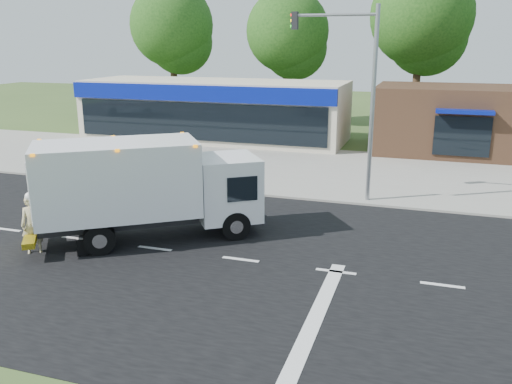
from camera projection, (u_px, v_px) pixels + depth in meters
The scene contains 11 objects.
ground at pixel (241, 260), 16.94m from camera, with size 120.00×120.00×0.00m, color #385123.
road_asphalt at pixel (241, 260), 16.94m from camera, with size 60.00×14.00×0.02m, color black.
sidewalk at pixel (301, 191), 24.43m from camera, with size 60.00×2.40×0.12m, color gray.
parking_apron at pixel (326, 165), 29.75m from camera, with size 60.00×9.00×0.02m, color gray.
lane_markings at pixel (270, 283), 15.29m from camera, with size 55.20×7.00×0.01m.
ems_box_truck at pixel (144, 183), 18.22m from camera, with size 7.73×6.40×3.44m.
emergency_worker at pixel (33, 224), 17.25m from camera, with size 0.83×0.80×2.03m.
retail_strip_mall at pixel (214, 110), 37.32m from camera, with size 18.00×6.20×4.00m.
brown_storefront at pixel (461, 120), 32.61m from camera, with size 10.00×6.70×4.00m.
traffic_signal_pole at pixel (357, 84), 21.87m from camera, with size 3.51×0.25×8.00m.
background_trees at pixel (354, 30), 40.99m from camera, with size 36.77×7.39×12.10m.
Camera 1 is at (5.32, -14.82, 6.61)m, focal length 38.00 mm.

